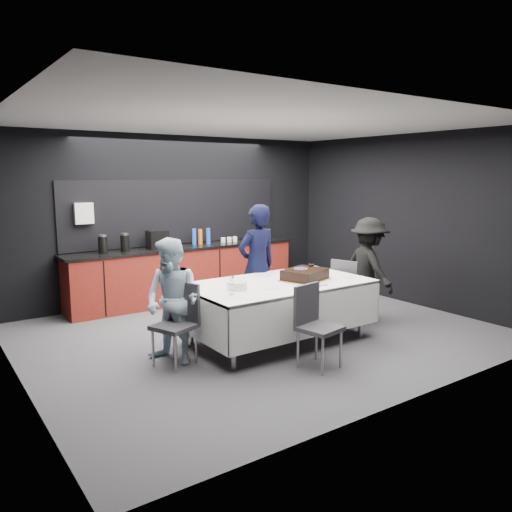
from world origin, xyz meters
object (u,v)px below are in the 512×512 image
at_px(champagne_flute, 232,281).
at_px(person_center, 257,265).
at_px(party_table, 278,293).
at_px(person_right, 369,269).
at_px(cake_assembly, 305,275).
at_px(plate_stack, 237,285).
at_px(person_left, 173,301).
at_px(chair_right, 347,286).
at_px(chair_left, 179,318).
at_px(chair_near, 314,320).

height_order(champagne_flute, person_center, person_center).
distance_m(party_table, person_right, 1.73).
height_order(cake_assembly, person_right, person_right).
bearing_deg(plate_stack, person_left, 169.64).
height_order(champagne_flute, chair_right, champagne_flute).
height_order(chair_left, person_right, person_right).
bearing_deg(person_right, person_center, 75.97).
xyz_separation_m(chair_right, person_right, (0.38, -0.06, 0.22)).
relative_size(champagne_flute, person_right, 0.15).
bearing_deg(plate_stack, cake_assembly, -2.58).
distance_m(cake_assembly, chair_left, 1.79).
distance_m(plate_stack, person_left, 0.80).
bearing_deg(party_table, person_right, 1.59).
xyz_separation_m(chair_near, person_center, (0.39, 1.67, 0.33)).
xyz_separation_m(cake_assembly, person_left, (-1.80, 0.19, -0.13)).
relative_size(cake_assembly, chair_left, 0.76).
bearing_deg(chair_right, chair_near, -146.67).
bearing_deg(cake_assembly, person_right, 6.06).
bearing_deg(plate_stack, person_right, 2.37).
bearing_deg(chair_left, champagne_flute, -26.58).
relative_size(chair_near, person_left, 0.64).
bearing_deg(person_right, party_table, 102.70).
bearing_deg(champagne_flute, plate_stack, 44.56).
bearing_deg(chair_near, chair_right, 33.33).
relative_size(party_table, cake_assembly, 3.31).
distance_m(party_table, person_left, 1.44).
bearing_deg(person_right, chair_near, 127.61).
relative_size(party_table, person_left, 1.61).
relative_size(chair_right, person_left, 0.64).
distance_m(chair_left, chair_right, 2.75).
distance_m(chair_left, chair_near, 1.53).
height_order(person_center, person_left, person_center).
distance_m(party_table, champagne_flute, 0.93).
distance_m(cake_assembly, person_right, 1.38).
bearing_deg(champagne_flute, chair_right, 8.87).
height_order(plate_stack, champagne_flute, champagne_flute).
relative_size(party_table, person_center, 1.34).
relative_size(party_table, chair_left, 2.51).
bearing_deg(person_center, party_table, 73.01).
bearing_deg(person_right, chair_left, 101.39).
distance_m(person_center, person_left, 1.78).
bearing_deg(party_table, champagne_flute, -164.42).
height_order(chair_left, person_left, person_left).
height_order(plate_stack, chair_left, chair_left).
bearing_deg(person_left, person_center, 87.69).
xyz_separation_m(cake_assembly, chair_near, (-0.55, -0.81, -0.32)).
relative_size(champagne_flute, chair_right, 0.24).
height_order(plate_stack, chair_right, chair_right).
relative_size(cake_assembly, chair_near, 0.76).
relative_size(champagne_flute, chair_near, 0.24).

